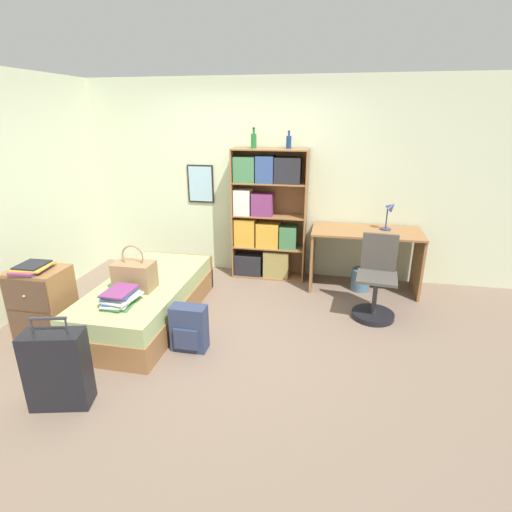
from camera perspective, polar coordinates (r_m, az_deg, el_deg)
The scene contains 17 objects.
ground_plane at distance 4.38m, azimuth -5.67°, elevation -9.78°, with size 14.00×14.00×0.00m, color #756051.
wall_back at distance 5.51m, azimuth -1.04°, elevation 10.85°, with size 10.00×0.09×2.60m.
wall_left at distance 5.07m, azimuth -31.80°, elevation 7.15°, with size 0.06×10.00×2.60m.
bed at distance 4.57m, azimuth -15.21°, elevation -6.06°, with size 0.91×1.92×0.43m.
handbag at distance 4.28m, azimuth -16.94°, elevation -2.63°, with size 0.40×0.26×0.47m.
book_stack_on_bed at distance 4.01m, azimuth -18.84°, elevation -5.56°, with size 0.33×0.39×0.15m.
suitcase at distance 3.49m, azimuth -26.46°, elevation -14.30°, with size 0.48×0.31×0.76m.
dresser at distance 4.56m, azimuth -28.17°, elevation -5.88°, with size 0.52×0.43×0.71m.
magazine_pile_on_dresser at distance 4.41m, azimuth -29.34°, elevation -1.44°, with size 0.33×0.36×0.07m.
bookcase at distance 5.35m, azimuth 1.25°, elevation 5.49°, with size 0.98×0.32×1.73m.
bottle_green at distance 5.23m, azimuth -0.32°, elevation 16.20°, with size 0.07×0.07×0.25m.
bottle_brown at distance 5.20m, azimuth 4.71°, elevation 15.97°, with size 0.06×0.06×0.22m.
desk at distance 5.21m, azimuth 15.33°, elevation 1.12°, with size 1.34×0.65×0.78m.
desk_lamp at distance 5.20m, azimuth 18.62°, elevation 6.12°, with size 0.18×0.13×0.37m.
desk_chair at distance 4.61m, azimuth 16.68°, elevation -4.82°, with size 0.46×0.47×0.92m.
backpack at distance 3.90m, azimuth -9.53°, elevation -10.17°, with size 0.34×0.20×0.45m.
waste_bin at distance 5.29m, azimuth 14.73°, elevation -3.26°, with size 0.24×0.24×0.28m.
Camera 1 is at (1.16, -3.63, 2.15)m, focal length 28.00 mm.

